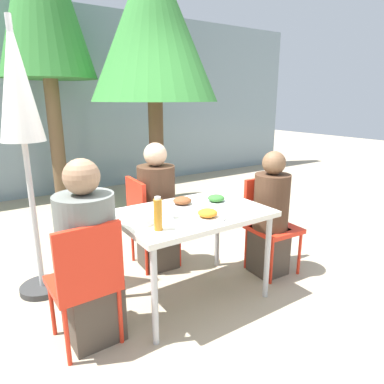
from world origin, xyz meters
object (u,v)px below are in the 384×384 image
object	(u,v)px
chair_left	(86,276)
person_right	(270,217)
chair_right	(268,218)
salad_bowl	(143,220)
closed_umbrella	(19,100)
bottle	(158,214)
person_far	(157,210)
drinking_cup	(169,212)
chair_far	(147,216)
tree_behind_left	(153,25)
person_left	(89,259)

from	to	relation	value
chair_left	person_right	world-z (taller)	person_right
chair_right	chair_left	bearing A→B (deg)	7.79
salad_bowl	closed_umbrella	bearing A→B (deg)	125.00
bottle	salad_bowl	distance (m)	0.19
person_right	person_far	xyz separation A→B (m)	(-0.78, 0.68, 0.02)
closed_umbrella	drinking_cup	bearing A→B (deg)	-46.99
chair_right	salad_bowl	bearing A→B (deg)	5.94
person_right	person_far	world-z (taller)	person_far
chair_far	closed_umbrella	xyz separation A→B (m)	(-0.94, 0.09, 1.05)
chair_left	chair_right	bearing A→B (deg)	2.86
tree_behind_left	closed_umbrella	bearing A→B (deg)	-143.22
chair_left	drinking_cup	xyz separation A→B (m)	(0.63, 0.07, 0.28)
chair_left	chair_right	xyz separation A→B (m)	(1.72, 0.14, 0.00)
person_left	salad_bowl	bearing A→B (deg)	-2.49
closed_umbrella	drinking_cup	world-z (taller)	closed_umbrella
chair_left	chair_right	distance (m)	1.73
chair_far	tree_behind_left	distance (m)	2.59
closed_umbrella	drinking_cup	xyz separation A→B (m)	(0.76, -0.82, -0.77)
chair_far	person_far	xyz separation A→B (m)	(0.08, -0.05, 0.06)
chair_left	person_left	xyz separation A→B (m)	(0.05, 0.08, 0.07)
chair_far	tree_behind_left	world-z (taller)	tree_behind_left
tree_behind_left	chair_left	bearing A→B (deg)	-127.00
closed_umbrella	tree_behind_left	size ratio (longest dim) A/B	0.62
chair_left	tree_behind_left	xyz separation A→B (m)	(1.70, 2.26, 1.95)
person_right	person_far	distance (m)	1.03
closed_umbrella	tree_behind_left	bearing A→B (deg)	36.78
person_far	salad_bowl	size ratio (longest dim) A/B	6.64
chair_right	salad_bowl	world-z (taller)	chair_right
chair_left	drinking_cup	size ratio (longest dim) A/B	8.84
chair_left	bottle	xyz separation A→B (m)	(0.46, -0.09, 0.34)
drinking_cup	chair_left	bearing A→B (deg)	-173.83
person_far	tree_behind_left	size ratio (longest dim) A/B	0.35
person_left	salad_bowl	xyz separation A→B (m)	(0.39, -0.00, 0.19)
chair_far	person_far	size ratio (longest dim) A/B	0.72
closed_umbrella	salad_bowl	xyz separation A→B (m)	(0.57, -0.81, -0.79)
person_left	person_right	world-z (taller)	person_left
chair_left	drinking_cup	world-z (taller)	chair_left
chair_right	closed_umbrella	bearing A→B (deg)	-18.80
bottle	chair_right	bearing A→B (deg)	10.47
person_right	salad_bowl	size ratio (longest dim) A/B	6.34
tree_behind_left	bottle	bearing A→B (deg)	-117.78
person_left	drinking_cup	distance (m)	0.62
chair_left	closed_umbrella	xyz separation A→B (m)	(-0.13, 0.89, 1.05)
salad_bowl	tree_behind_left	xyz separation A→B (m)	(1.26, 2.18, 1.69)
drinking_cup	salad_bowl	distance (m)	0.20
person_left	person_right	distance (m)	1.62
chair_right	person_right	xyz separation A→B (m)	(-0.05, -0.08, 0.04)
drinking_cup	tree_behind_left	bearing A→B (deg)	64.00
person_far	person_left	bearing A→B (deg)	-49.13
chair_far	salad_bowl	bearing A→B (deg)	-24.81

